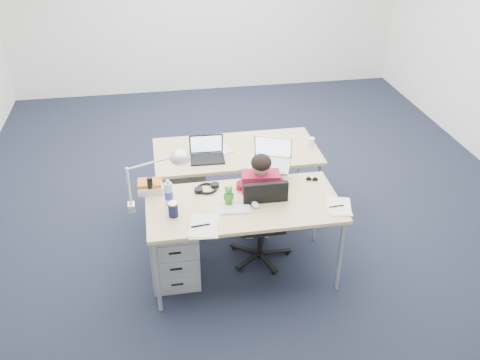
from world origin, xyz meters
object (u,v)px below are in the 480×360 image
(book_stack, at_px, (150,186))
(sunglasses, at_px, (312,179))
(computer_mouse, at_px, (255,205))
(office_chair, at_px, (261,236))
(seated_person, at_px, (259,201))
(water_bottle, at_px, (168,192))
(dark_laptop, at_px, (207,149))
(silver_laptop, at_px, (270,162))
(drawer_pedestal_far, at_px, (185,198))
(wireless_keyboard, at_px, (232,210))
(desk_lamp, at_px, (149,180))
(desk_far, at_px, (236,154))
(drawer_pedestal_near, at_px, (174,250))
(desk_near, at_px, (244,208))
(headphones, at_px, (207,188))
(cordless_phone, at_px, (150,187))
(can_koozie, at_px, (173,209))
(bear_figurine, at_px, (229,195))
(far_cup, at_px, (311,142))

(book_stack, xyz_separation_m, sunglasses, (1.41, -0.07, -0.04))
(computer_mouse, height_order, sunglasses, computer_mouse)
(office_chair, xyz_separation_m, seated_person, (0.01, 0.15, 0.28))
(water_bottle, height_order, dark_laptop, dark_laptop)
(silver_laptop, relative_size, sunglasses, 3.39)
(drawer_pedestal_far, xyz_separation_m, sunglasses, (1.09, -0.63, 0.47))
(computer_mouse, bearing_deg, seated_person, 64.49)
(wireless_keyboard, height_order, desk_lamp, desk_lamp)
(desk_far, xyz_separation_m, computer_mouse, (-0.02, -1.02, 0.06))
(sunglasses, bearing_deg, drawer_pedestal_near, -154.87)
(desk_near, height_order, headphones, headphones)
(headphones, distance_m, desk_lamp, 0.58)
(sunglasses, bearing_deg, book_stack, -166.54)
(headphones, distance_m, cordless_phone, 0.48)
(wireless_keyboard, bearing_deg, desk_far, 83.21)
(water_bottle, bearing_deg, drawer_pedestal_far, 77.53)
(desk_near, xyz_separation_m, office_chair, (0.18, 0.15, -0.43))
(desk_far, xyz_separation_m, can_koozie, (-0.68, -1.04, 0.11))
(desk_near, xyz_separation_m, dark_laptop, (-0.20, 0.80, 0.16))
(seated_person, xyz_separation_m, cordless_phone, (-0.95, -0.04, 0.28))
(wireless_keyboard, distance_m, can_koozie, 0.48)
(book_stack, bearing_deg, water_bottle, -57.50)
(desk_near, bearing_deg, water_bottle, 171.20)
(desk_near, bearing_deg, cordless_phone, 160.77)
(cordless_phone, bearing_deg, book_stack, 79.47)
(desk_near, bearing_deg, silver_laptop, 48.97)
(desk_near, height_order, desk_lamp, desk_lamp)
(silver_laptop, height_order, can_koozie, silver_laptop)
(wireless_keyboard, height_order, cordless_phone, cordless_phone)
(desk_far, bearing_deg, cordless_phone, -140.97)
(desk_lamp, bearing_deg, headphones, 27.59)
(seated_person, height_order, silver_laptop, silver_laptop)
(office_chair, relative_size, water_bottle, 4.04)
(bear_figurine, bearing_deg, desk_lamp, 171.37)
(drawer_pedestal_near, xyz_separation_m, computer_mouse, (0.68, -0.12, 0.47))
(drawer_pedestal_near, distance_m, sunglasses, 1.35)
(desk_far, height_order, book_stack, book_stack)
(can_koozie, height_order, dark_laptop, dark_laptop)
(headphones, xyz_separation_m, sunglasses, (0.93, -0.01, -0.01))
(sunglasses, bearing_deg, cordless_phone, -164.10)
(wireless_keyboard, height_order, book_stack, book_stack)
(desk_far, bearing_deg, dark_laptop, -153.73)
(can_koozie, relative_size, sunglasses, 1.19)
(drawer_pedestal_near, height_order, bear_figurine, bear_figurine)
(computer_mouse, height_order, book_stack, book_stack)
(desk_far, bearing_deg, book_stack, -143.50)
(water_bottle, bearing_deg, cordless_phone, 130.86)
(computer_mouse, relative_size, water_bottle, 0.41)
(drawer_pedestal_near, distance_m, silver_laptop, 1.13)
(cordless_phone, distance_m, far_cup, 1.72)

